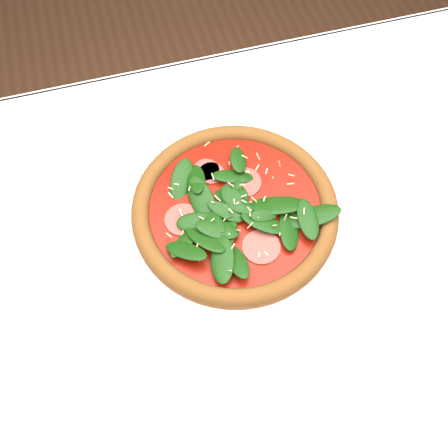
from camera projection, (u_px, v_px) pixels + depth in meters
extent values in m
plane|color=brown|center=(238.00, 355.00, 1.44)|extent=(6.00, 6.00, 0.00)
cube|color=white|center=(249.00, 243.00, 0.80)|extent=(1.20, 0.80, 0.04)
cylinder|color=#523420|center=(394.00, 149.00, 1.36)|extent=(0.06, 0.06, 0.71)
cube|color=white|center=(191.00, 101.00, 1.07)|extent=(1.20, 0.01, 0.22)
cylinder|color=white|center=(235.00, 215.00, 0.80)|extent=(0.38, 0.38, 0.01)
torus|color=white|center=(235.00, 214.00, 0.79)|extent=(0.38, 0.38, 0.01)
cylinder|color=#9B6125|center=(235.00, 211.00, 0.79)|extent=(0.43, 0.43, 0.01)
torus|color=#B26A29|center=(235.00, 208.00, 0.78)|extent=(0.43, 0.43, 0.03)
cylinder|color=#941005|center=(235.00, 208.00, 0.78)|extent=(0.36, 0.36, 0.00)
cylinder|color=#A34B41|center=(235.00, 207.00, 0.78)|extent=(0.31, 0.31, 0.00)
ellipsoid|color=#103B0A|center=(235.00, 203.00, 0.77)|extent=(0.34, 0.34, 0.03)
cylinder|color=beige|center=(235.00, 201.00, 0.76)|extent=(0.31, 0.31, 0.00)
cylinder|color=white|center=(417.00, 70.00, 0.95)|extent=(0.13, 0.13, 0.01)
torus|color=white|center=(417.00, 69.00, 0.95)|extent=(0.13, 0.13, 0.01)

